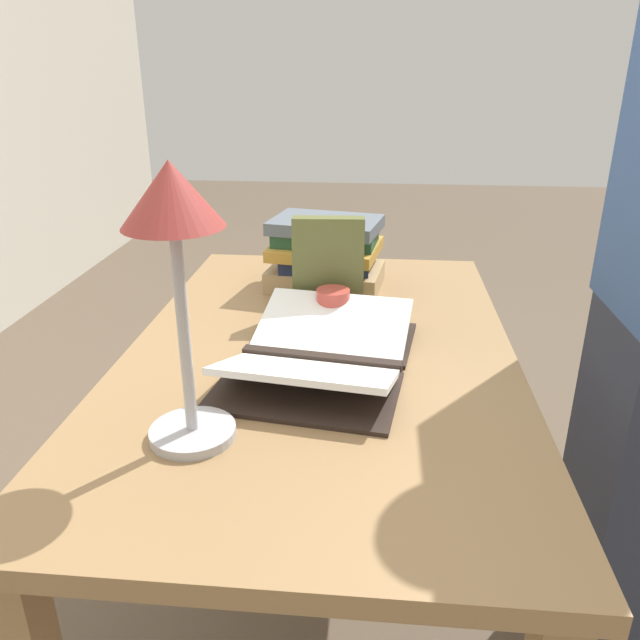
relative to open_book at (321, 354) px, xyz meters
The scene contains 7 objects.
ground_plane 0.77m from the open_book, ahead, with size 12.00×12.00×0.00m, color brown.
reading_desk 0.14m from the open_book, ahead, with size 1.27×0.78×0.75m.
open_book is the anchor object (origin of this frame).
book_stack_tall 0.45m from the open_book, ahead, with size 0.26×0.30×0.18m.
book_standing_upright 0.27m from the open_book, ahead, with size 0.05×0.16×0.23m.
reading_lamp 0.44m from the open_book, 146.98° to the left, with size 0.14×0.14×0.42m.
coffee_mug 0.19m from the open_book, ahead, with size 0.07×0.10×0.09m.
Camera 1 is at (-1.15, -0.11, 1.29)m, focal length 35.00 mm.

